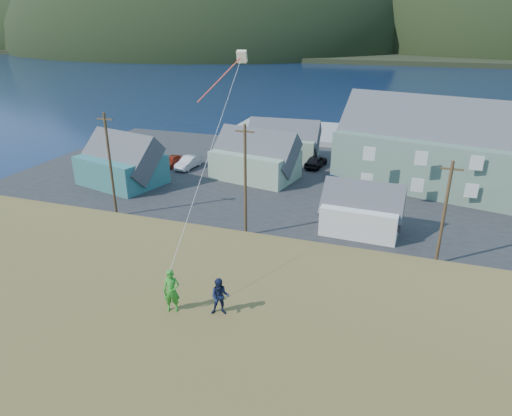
{
  "coord_description": "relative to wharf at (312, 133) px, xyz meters",
  "views": [
    {
      "loc": [
        8.99,
        -32.16,
        17.49
      ],
      "look_at": [
        2.21,
        -12.27,
        8.8
      ],
      "focal_mm": 32.0,
      "sensor_mm": 36.0,
      "label": 1
    }
  ],
  "objects": [
    {
      "name": "ground",
      "position": [
        6.0,
        -40.0,
        -0.45
      ],
      "size": [
        900.0,
        900.0,
        0.0
      ],
      "primitive_type": "plane",
      "color": "#0A1638",
      "rests_on": "ground"
    },
    {
      "name": "grass_strip",
      "position": [
        6.0,
        -42.0,
        -0.4
      ],
      "size": [
        110.0,
        8.0,
        0.1
      ],
      "primitive_type": "cube",
      "color": "#4C3D19",
      "rests_on": "ground"
    },
    {
      "name": "waterfront_lot",
      "position": [
        6.0,
        -23.0,
        -0.39
      ],
      "size": [
        72.0,
        36.0,
        0.12
      ],
      "primitive_type": "cube",
      "color": "#28282B",
      "rests_on": "ground"
    },
    {
      "name": "wharf",
      "position": [
        0.0,
        0.0,
        0.0
      ],
      "size": [
        26.0,
        14.0,
        0.9
      ],
      "primitive_type": "cube",
      "color": "gray",
      "rests_on": "ground"
    },
    {
      "name": "far_shore",
      "position": [
        6.0,
        290.0,
        0.55
      ],
      "size": [
        900.0,
        320.0,
        2.0
      ],
      "primitive_type": "cube",
      "color": "black",
      "rests_on": "ground"
    },
    {
      "name": "far_hills",
      "position": [
        41.59,
        239.38,
        1.55
      ],
      "size": [
        760.0,
        265.0,
        143.0
      ],
      "color": "black",
      "rests_on": "ground"
    },
    {
      "name": "lodge",
      "position": [
        24.41,
        -21.2,
        4.17
      ],
      "size": [
        35.4,
        17.04,
        12.01
      ],
      "rotation": [
        0.0,
        0.0,
        -0.23
      ],
      "color": "slate",
      "rests_on": "waterfront_lot"
    },
    {
      "name": "shed_teal",
      "position": [
        -15.38,
        -30.27,
        2.24
      ],
      "size": [
        10.43,
        8.45,
        7.23
      ],
      "rotation": [
        0.0,
        0.0,
        -0.25
      ],
      "color": "#327573",
      "rests_on": "waterfront_lot"
    },
    {
      "name": "shed_palegreen_near",
      "position": [
        -1.68,
        -23.51,
        2.22
      ],
      "size": [
        10.71,
        7.83,
        7.08
      ],
      "rotation": [
        0.0,
        0.0,
        -0.2
      ],
      "color": "gray",
      "rests_on": "waterfront_lot"
    },
    {
      "name": "shed_white",
      "position": [
        11.89,
        -34.4,
        1.7
      ],
      "size": [
        7.16,
        4.9,
        5.53
      ],
      "rotation": [
        0.0,
        0.0,
        -0.04
      ],
      "color": "white",
      "rests_on": "waterfront_lot"
    },
    {
      "name": "shed_palegreen_far",
      "position": [
        -0.9,
        -14.17,
        2.02
      ],
      "size": [
        9.82,
        5.91,
        6.42
      ],
      "rotation": [
        0.0,
        0.0,
        0.05
      ],
      "color": "gray",
      "rests_on": "waterfront_lot"
    },
    {
      "name": "utility_poles",
      "position": [
        2.5,
        -38.5,
        4.33
      ],
      "size": [
        29.01,
        0.24,
        9.86
      ],
      "color": "#47331E",
      "rests_on": "waterfront_lot"
    },
    {
      "name": "parked_cars",
      "position": [
        -1.69,
        -18.27,
        0.39
      ],
      "size": [
        23.17,
        11.83,
        1.58
      ],
      "color": "silver",
      "rests_on": "waterfront_lot"
    },
    {
      "name": "kite_flyer_green",
      "position": [
        7.27,
        -59.34,
        7.62
      ],
      "size": [
        0.73,
        0.59,
        1.73
      ],
      "primitive_type": "imported",
      "rotation": [
        0.0,
        0.0,
        0.31
      ],
      "color": "#2C8E26",
      "rests_on": "hillside"
    },
    {
      "name": "kite_flyer_navy",
      "position": [
        9.07,
        -58.94,
        7.49
      ],
      "size": [
        0.86,
        0.75,
        1.49
      ],
      "primitive_type": "imported",
      "rotation": [
        0.0,
        0.0,
        0.3
      ],
      "color": "#161E3E",
      "rests_on": "hillside"
    },
    {
      "name": "kite_rig",
      "position": [
        7.0,
        -51.4,
        15.18
      ],
      "size": [
        0.88,
        4.38,
        10.82
      ],
      "color": "beige",
      "rests_on": "ground"
    }
  ]
}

